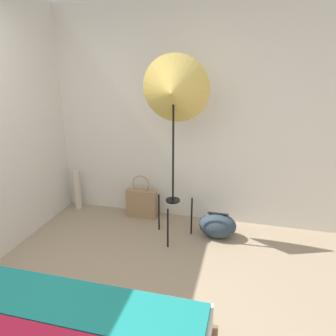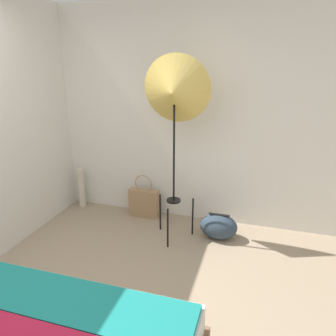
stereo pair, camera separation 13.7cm
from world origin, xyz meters
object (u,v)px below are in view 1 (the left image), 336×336
at_px(tote_bag, 141,203).
at_px(duffel_bag, 217,225).
at_px(photo_umbrella, 173,93).
at_px(paper_roll, 77,189).

height_order(tote_bag, duffel_bag, tote_bag).
bearing_deg(photo_umbrella, tote_bag, 143.15).
xyz_separation_m(tote_bag, paper_roll, (-0.93, 0.04, 0.08)).
xyz_separation_m(photo_umbrella, tote_bag, (-0.51, 0.38, -1.45)).
distance_m(photo_umbrella, tote_bag, 1.58).
distance_m(tote_bag, paper_roll, 0.94).
height_order(duffel_bag, paper_roll, paper_roll).
bearing_deg(duffel_bag, tote_bag, 165.73).
bearing_deg(paper_roll, duffel_bag, -8.58).
height_order(photo_umbrella, duffel_bag, photo_umbrella).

